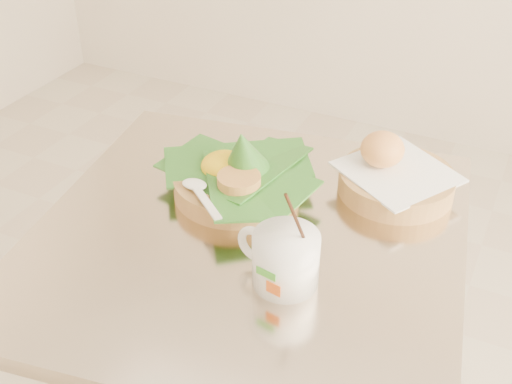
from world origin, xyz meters
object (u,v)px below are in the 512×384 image
at_px(cafe_table, 249,325).
at_px(coffee_mug, 284,257).
at_px(bread_basket, 394,176).
at_px(rice_basket, 236,175).

distance_m(cafe_table, coffee_mug, 0.30).
relative_size(cafe_table, bread_basket, 3.34).
xyz_separation_m(bread_basket, coffee_mug, (-0.08, -0.31, 0.01)).
xyz_separation_m(rice_basket, bread_basket, (0.25, 0.13, -0.01)).
height_order(cafe_table, coffee_mug, coffee_mug).
distance_m(bread_basket, coffee_mug, 0.32).
relative_size(cafe_table, rice_basket, 2.81).
relative_size(rice_basket, bread_basket, 1.19).
relative_size(rice_basket, coffee_mug, 1.67).
bearing_deg(bread_basket, cafe_table, -129.21).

